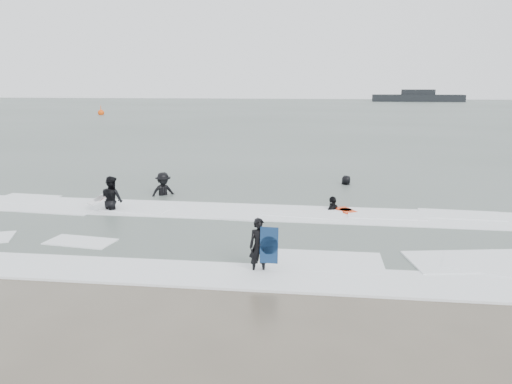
# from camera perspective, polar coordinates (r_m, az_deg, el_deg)

# --- Properties ---
(ground) EXTENTS (320.00, 320.00, 0.00)m
(ground) POSITION_cam_1_polar(r_m,az_deg,el_deg) (13.99, -2.97, -8.73)
(ground) COLOR brown
(ground) RESTS_ON ground
(sea) EXTENTS (320.00, 320.00, 0.00)m
(sea) POSITION_cam_1_polar(r_m,az_deg,el_deg) (92.97, 6.72, 9.11)
(sea) COLOR #47544C
(sea) RESTS_ON ground
(surfer_centre) EXTENTS (0.64, 0.51, 1.55)m
(surfer_centre) POSITION_cam_1_polar(r_m,az_deg,el_deg) (13.67, 0.38, -9.23)
(surfer_centre) COLOR black
(surfer_centre) RESTS_ON ground
(surfer_wading) EXTENTS (1.20, 1.12, 1.98)m
(surfer_wading) POSITION_cam_1_polar(r_m,az_deg,el_deg) (20.92, -16.05, -2.09)
(surfer_wading) COLOR black
(surfer_wading) RESTS_ON ground
(surfer_breaker) EXTENTS (1.45, 1.35, 1.97)m
(surfer_breaker) POSITION_cam_1_polar(r_m,az_deg,el_deg) (23.01, -10.51, -0.53)
(surfer_breaker) COLOR black
(surfer_breaker) RESTS_ON ground
(surfer_right_near) EXTENTS (0.93, 1.08, 1.75)m
(surfer_right_near) POSITION_cam_1_polar(r_m,az_deg,el_deg) (20.38, 8.77, -2.12)
(surfer_right_near) COLOR black
(surfer_right_near) RESTS_ON ground
(surfer_right_far) EXTENTS (0.93, 0.97, 1.67)m
(surfer_right_far) POSITION_cam_1_polar(r_m,az_deg,el_deg) (25.50, 10.26, 0.73)
(surfer_right_far) COLOR black
(surfer_right_far) RESTS_ON ground
(surf_foam) EXTENTS (30.03, 9.06, 0.09)m
(surf_foam) POSITION_cam_1_polar(r_m,az_deg,el_deg) (17.43, -0.61, -4.30)
(surf_foam) COLOR white
(surf_foam) RESTS_ON ground
(bodyboards) EXTENTS (10.62, 7.65, 1.25)m
(bodyboards) POSITION_cam_1_polar(r_m,az_deg,el_deg) (17.66, -2.55, -2.55)
(bodyboards) COLOR #10274B
(bodyboards) RESTS_ON ground
(buoy) EXTENTS (1.00, 1.00, 1.65)m
(buoy) POSITION_cam_1_polar(r_m,az_deg,el_deg) (86.51, -17.29, 8.65)
(buoy) COLOR #E5480A
(buoy) RESTS_ON ground
(vessel_horizon) EXTENTS (25.29, 4.52, 3.43)m
(vessel_horizon) POSITION_cam_1_polar(r_m,az_deg,el_deg) (152.51, 18.01, 10.25)
(vessel_horizon) COLOR black
(vessel_horizon) RESTS_ON ground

